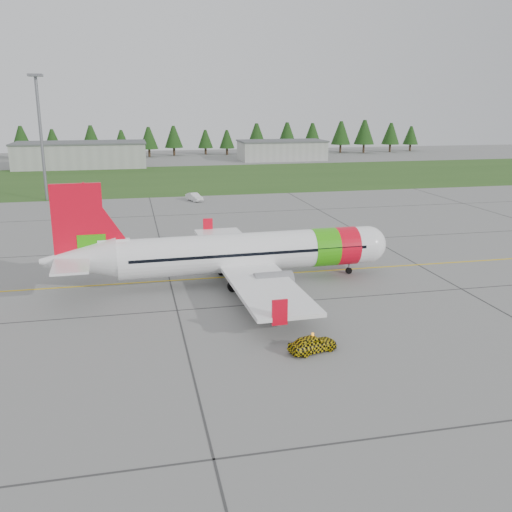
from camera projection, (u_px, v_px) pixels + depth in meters
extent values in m
plane|color=gray|center=(355.00, 297.00, 48.21)|extent=(320.00, 320.00, 0.00)
cylinder|color=white|center=(249.00, 252.00, 51.81)|extent=(23.49, 4.29, 3.51)
sphere|color=white|center=(367.00, 244.00, 54.61)|extent=(3.51, 3.51, 3.51)
cone|color=white|center=(79.00, 259.00, 48.17)|extent=(6.41, 3.72, 3.51)
cube|color=black|center=(370.00, 241.00, 54.59)|extent=(1.52, 2.39, 0.50)
cylinder|color=#38B60D|center=(323.00, 247.00, 53.53)|extent=(2.46, 3.66, 3.59)
cylinder|color=red|center=(345.00, 246.00, 54.05)|extent=(2.10, 3.65, 3.59)
cube|color=white|center=(244.00, 263.00, 51.96)|extent=(5.91, 28.93, 0.32)
cube|color=red|center=(208.00, 226.00, 64.99)|extent=(1.08, 0.20, 1.80)
cube|color=red|center=(280.00, 312.00, 38.24)|extent=(1.08, 0.20, 1.80)
cylinder|color=gray|center=(246.00, 254.00, 57.04)|extent=(3.30, 2.00, 1.89)
cylinder|color=gray|center=(273.00, 283.00, 47.78)|extent=(3.30, 2.00, 1.89)
cube|color=red|center=(78.00, 224.00, 47.44)|extent=(4.15, 0.46, 6.84)
cube|color=#38B60D|center=(92.00, 247.00, 48.19)|extent=(2.35, 0.46, 2.16)
cube|color=white|center=(73.00, 257.00, 48.01)|extent=(3.23, 10.43, 0.20)
cylinder|color=slate|center=(349.00, 267.00, 54.74)|extent=(0.16, 0.16, 1.26)
cylinder|color=black|center=(349.00, 270.00, 54.82)|extent=(0.62, 0.27, 0.61)
cylinder|color=slate|center=(229.00, 266.00, 54.34)|extent=(0.20, 0.20, 1.71)
cylinder|color=black|center=(225.00, 270.00, 54.36)|extent=(0.95, 0.44, 0.94)
cylinder|color=slate|center=(241.00, 281.00, 49.63)|extent=(0.20, 0.20, 1.71)
cylinder|color=black|center=(237.00, 286.00, 49.65)|extent=(0.95, 0.44, 0.94)
imported|color=yellow|center=(313.00, 328.00, 37.19)|extent=(1.46, 1.61, 3.34)
imported|color=silver|center=(194.00, 189.00, 95.05)|extent=(1.80, 1.75, 4.05)
cube|color=#30561E|center=(214.00, 178.00, 125.54)|extent=(320.00, 50.00, 0.03)
cube|color=gold|center=(324.00, 271.00, 55.76)|extent=(120.00, 0.25, 0.02)
cube|color=#A8A8A3|center=(81.00, 155.00, 144.94)|extent=(32.00, 14.00, 6.00)
cube|color=#A8A8A3|center=(282.00, 151.00, 164.02)|extent=(24.00, 12.00, 5.20)
cylinder|color=slate|center=(41.00, 140.00, 93.67)|extent=(0.50, 0.50, 20.00)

